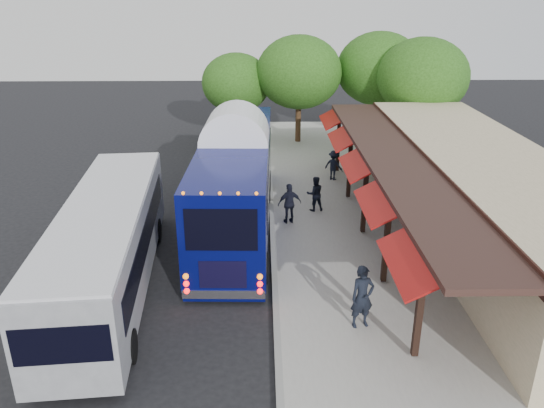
% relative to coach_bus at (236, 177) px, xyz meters
% --- Properties ---
extents(ground, '(90.00, 90.00, 0.00)m').
position_rel_coach_bus_xyz_m(ground, '(1.45, -5.22, -2.22)').
color(ground, black).
rests_on(ground, ground).
extents(sidewalk, '(10.00, 40.00, 0.15)m').
position_rel_coach_bus_xyz_m(sidewalk, '(6.45, -1.22, -2.14)').
color(sidewalk, '#9E9B93').
rests_on(sidewalk, ground).
extents(curb, '(0.20, 40.00, 0.16)m').
position_rel_coach_bus_xyz_m(curb, '(1.50, -1.22, -2.14)').
color(curb, gray).
rests_on(curb, ground).
extents(station_shelter, '(8.15, 20.00, 3.60)m').
position_rel_coach_bus_xyz_m(station_shelter, '(9.83, -1.22, -0.37)').
color(station_shelter, tan).
rests_on(station_shelter, ground).
extents(coach_bus, '(3.08, 13.00, 4.13)m').
position_rel_coach_bus_xyz_m(coach_bus, '(0.00, 0.00, 0.00)').
color(coach_bus, '#070B52').
rests_on(coach_bus, ground).
extents(city_bus, '(3.51, 11.79, 3.12)m').
position_rel_coach_bus_xyz_m(city_bus, '(-4.06, -5.14, -0.49)').
color(city_bus, gray).
rests_on(city_bus, ground).
extents(ped_a, '(0.82, 0.64, 1.98)m').
position_rel_coach_bus_xyz_m(ped_a, '(4.01, -7.73, -1.08)').
color(ped_a, black).
rests_on(ped_a, sidewalk).
extents(ped_b, '(0.88, 0.74, 1.62)m').
position_rel_coach_bus_xyz_m(ped_b, '(3.46, 1.26, -1.26)').
color(ped_b, black).
rests_on(ped_b, sidewalk).
extents(ped_c, '(1.11, 0.69, 1.77)m').
position_rel_coach_bus_xyz_m(ped_c, '(2.25, -0.09, -1.18)').
color(ped_c, black).
rests_on(ped_c, sidewalk).
extents(ped_d, '(1.18, 1.07, 1.59)m').
position_rel_coach_bus_xyz_m(ped_d, '(4.85, 5.48, -1.28)').
color(ped_d, black).
rests_on(ped_d, sidewalk).
extents(sign_board, '(0.16, 0.50, 1.11)m').
position_rel_coach_bus_xyz_m(sign_board, '(5.88, -2.56, -1.32)').
color(sign_board, black).
rests_on(sign_board, sidewalk).
extents(tree_left, '(5.45, 5.45, 6.98)m').
position_rel_coach_bus_xyz_m(tree_left, '(3.47, 13.24, 2.43)').
color(tree_left, '#382314').
rests_on(tree_left, ground).
extents(tree_mid, '(5.56, 5.56, 7.12)m').
position_rel_coach_bus_xyz_m(tree_mid, '(8.75, 14.04, 2.53)').
color(tree_mid, '#382314').
rests_on(tree_mid, ground).
extents(tree_right, '(5.47, 5.47, 7.01)m').
position_rel_coach_bus_xyz_m(tree_right, '(10.73, 10.99, 2.45)').
color(tree_right, '#382314').
rests_on(tree_right, ground).
extents(tree_far, '(4.53, 4.53, 5.79)m').
position_rel_coach_bus_xyz_m(tree_far, '(-0.59, 14.08, 1.64)').
color(tree_far, '#382314').
rests_on(tree_far, ground).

